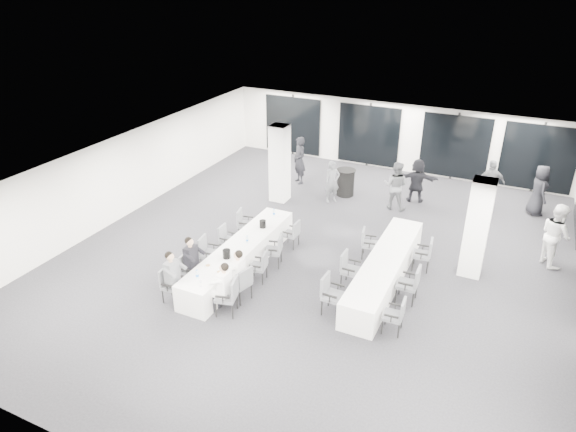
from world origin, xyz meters
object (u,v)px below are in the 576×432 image
at_px(chair_main_left_far, 244,222).
at_px(chair_side_right_near, 397,314).
at_px(chair_main_left_fourth, 226,238).
at_px(chair_side_left_mid, 349,267).
at_px(chair_main_right_near, 229,294).
at_px(chair_side_right_far, 425,252).
at_px(chair_main_left_mid, 207,251).
at_px(chair_side_left_far, 367,241).
at_px(standing_guest_g, 299,157).
at_px(chair_main_left_second, 189,267).
at_px(banquet_table_side, 384,270).
at_px(chair_side_right_mid, 411,282).
at_px(cocktail_table, 346,182).
at_px(standing_guest_h, 557,231).
at_px(chair_main_right_far, 293,232).
at_px(standing_guest_a, 332,179).
at_px(chair_main_right_second, 242,282).
at_px(chair_main_right_fourth, 276,248).
at_px(standing_guest_f, 417,178).
at_px(chair_side_left_near, 330,292).
at_px(banquet_table_main, 240,256).
at_px(chair_main_left_near, 170,282).
at_px(standing_guest_e, 540,187).
at_px(chair_main_right_mid, 261,265).
at_px(standing_guest_d, 491,181).
at_px(ice_bucket_far, 263,224).
at_px(standing_guest_b, 396,183).
at_px(ice_bucket_near, 227,254).

bearing_deg(chair_main_left_far, chair_side_right_near, 52.10).
xyz_separation_m(chair_main_left_fourth, chair_side_left_mid, (3.86, -0.10, 0.06)).
bearing_deg(chair_main_right_near, chair_side_right_far, -58.09).
distance_m(chair_main_left_mid, chair_side_left_far, 4.62).
bearing_deg(standing_guest_g, chair_main_left_second, -47.59).
xyz_separation_m(banquet_table_side, chair_side_right_mid, (0.84, -0.61, 0.21)).
relative_size(cocktail_table, standing_guest_h, 0.48).
xyz_separation_m(chair_main_right_far, standing_guest_a, (-0.14, 3.64, 0.37)).
distance_m(cocktail_table, chair_main_left_second, 7.63).
relative_size(chair_main_right_second, chair_main_right_fourth, 1.03).
relative_size(banquet_table_side, chair_main_left_mid, 5.16).
bearing_deg(standing_guest_f, chair_main_right_near, 61.79).
xyz_separation_m(chair_main_left_fourth, chair_side_left_near, (3.86, -1.42, 0.09)).
relative_size(banquet_table_main, standing_guest_h, 2.37).
height_order(banquet_table_side, chair_side_right_near, chair_side_right_near).
bearing_deg(chair_side_right_far, chair_main_left_near, 121.11).
relative_size(chair_side_left_near, chair_side_left_far, 1.13).
xyz_separation_m(banquet_table_side, standing_guest_e, (3.52, 6.40, 0.62)).
bearing_deg(standing_guest_g, cocktail_table, 29.77).
bearing_deg(chair_main_left_second, chair_main_left_near, -5.13).
height_order(chair_main_left_fourth, chair_side_right_near, chair_side_right_near).
bearing_deg(chair_side_right_near, chair_main_right_mid, 78.46).
relative_size(chair_side_left_near, standing_guest_d, 0.52).
height_order(chair_main_left_far, chair_side_left_near, chair_side_left_near).
distance_m(chair_main_right_near, chair_side_left_far, 4.63).
height_order(chair_main_left_second, ice_bucket_far, ice_bucket_far).
bearing_deg(chair_main_left_near, chair_side_right_far, 123.09).
bearing_deg(cocktail_table, standing_guest_h, -16.60).
height_order(chair_main_right_far, standing_guest_a, standing_guest_a).
relative_size(chair_main_left_far, standing_guest_d, 0.47).
distance_m(chair_main_right_far, chair_side_right_near, 4.69).
bearing_deg(standing_guest_h, standing_guest_f, 27.97).
height_order(chair_main_right_second, chair_main_right_far, chair_main_right_second).
bearing_deg(standing_guest_h, chair_main_left_mid, 85.41).
bearing_deg(cocktail_table, standing_guest_e, 11.54).
xyz_separation_m(chair_main_left_second, chair_main_left_fourth, (0.00, 1.88, -0.02)).
height_order(chair_main_left_mid, chair_main_left_far, chair_main_left_mid).
bearing_deg(standing_guest_f, chair_main_right_second, 60.58).
distance_m(banquet_table_side, standing_guest_b, 4.86).
relative_size(chair_main_left_fourth, standing_guest_f, 0.48).
bearing_deg(chair_main_right_near, ice_bucket_near, 18.81).
bearing_deg(chair_main_left_near, chair_main_left_second, 175.24).
height_order(standing_guest_b, ice_bucket_near, standing_guest_b).
distance_m(cocktail_table, chair_main_left_near, 8.43).
bearing_deg(banquet_table_main, standing_guest_b, 63.49).
bearing_deg(ice_bucket_far, chair_side_right_far, 11.65).
relative_size(standing_guest_f, standing_guest_g, 0.87).
distance_m(standing_guest_a, standing_guest_e, 7.02).
xyz_separation_m(chair_main_right_far, chair_side_left_mid, (2.21, -1.25, 0.06)).
distance_m(banquet_table_main, chair_main_right_second, 1.58).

